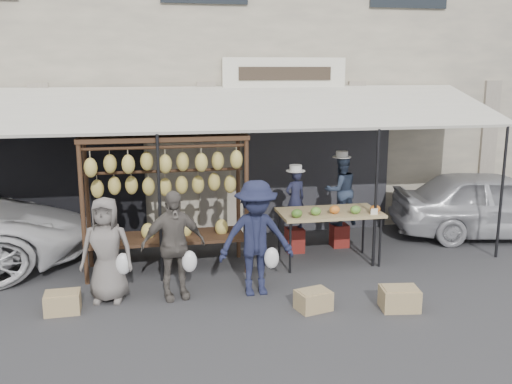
# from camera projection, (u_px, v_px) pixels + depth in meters

# --- Properties ---
(ground_plane) EXTENTS (90.00, 90.00, 0.00)m
(ground_plane) POSITION_uv_depth(u_px,v_px,m) (238.00, 305.00, 8.00)
(ground_plane) COLOR #2D2D30
(shophouse) EXTENTS (24.00, 6.15, 7.30)m
(shophouse) POSITION_uv_depth(u_px,v_px,m) (191.00, 51.00, 13.45)
(shophouse) COLOR #BFB298
(shophouse) RESTS_ON ground_plane
(awning) EXTENTS (10.00, 2.35, 2.92)m
(awning) POSITION_uv_depth(u_px,v_px,m) (215.00, 109.00, 9.64)
(awning) COLOR beige
(awning) RESTS_ON ground_plane
(banana_rack) EXTENTS (2.60, 0.90, 2.24)m
(banana_rack) POSITION_uv_depth(u_px,v_px,m) (165.00, 177.00, 9.02)
(banana_rack) COLOR #332213
(banana_rack) RESTS_ON ground_plane
(produce_table) EXTENTS (1.70, 0.90, 1.04)m
(produce_table) POSITION_uv_depth(u_px,v_px,m) (330.00, 214.00, 9.53)
(produce_table) COLOR tan
(produce_table) RESTS_ON ground_plane
(vendor_left) EXTENTS (0.45, 0.36, 1.08)m
(vendor_left) POSITION_uv_depth(u_px,v_px,m) (295.00, 199.00, 10.11)
(vendor_left) COLOR #1C1F37
(vendor_left) RESTS_ON stool_left
(vendor_right) EXTENTS (0.69, 0.57, 1.29)m
(vendor_right) POSITION_uv_depth(u_px,v_px,m) (341.00, 190.00, 10.41)
(vendor_right) COLOR #273349
(vendor_right) RESTS_ON stool_right
(customer_left) EXTENTS (0.81, 0.60, 1.51)m
(customer_left) POSITION_uv_depth(u_px,v_px,m) (107.00, 250.00, 8.00)
(customer_left) COLOR slate
(customer_left) RESTS_ON ground_plane
(customer_mid) EXTENTS (0.99, 0.56, 1.58)m
(customer_mid) POSITION_uv_depth(u_px,v_px,m) (173.00, 245.00, 8.09)
(customer_mid) COLOR #59534D
(customer_mid) RESTS_ON ground_plane
(customer_right) EXTENTS (1.11, 0.65, 1.70)m
(customer_right) POSITION_uv_depth(u_px,v_px,m) (256.00, 238.00, 8.22)
(customer_right) COLOR #1A1E38
(customer_right) RESTS_ON ground_plane
(stool_left) EXTENTS (0.37, 0.37, 0.44)m
(stool_left) POSITION_uv_depth(u_px,v_px,m) (295.00, 240.00, 10.28)
(stool_left) COLOR maroon
(stool_left) RESTS_ON ground_plane
(stool_right) EXTENTS (0.35, 0.35, 0.42)m
(stool_right) POSITION_uv_depth(u_px,v_px,m) (339.00, 235.00, 10.59)
(stool_right) COLOR maroon
(stool_right) RESTS_ON ground_plane
(crate_near_a) EXTENTS (0.52, 0.44, 0.27)m
(crate_near_a) POSITION_uv_depth(u_px,v_px,m) (313.00, 300.00, 7.82)
(crate_near_a) COLOR tan
(crate_near_a) RESTS_ON ground_plane
(crate_near_b) EXTENTS (0.56, 0.45, 0.30)m
(crate_near_b) POSITION_uv_depth(u_px,v_px,m) (399.00, 299.00, 7.83)
(crate_near_b) COLOR tan
(crate_near_b) RESTS_ON ground_plane
(crate_far) EXTENTS (0.47, 0.37, 0.28)m
(crate_far) POSITION_uv_depth(u_px,v_px,m) (63.00, 302.00, 7.73)
(crate_far) COLOR tan
(crate_far) RESTS_ON ground_plane
(sedan) EXTENTS (4.10, 2.26, 1.32)m
(sedan) POSITION_uv_depth(u_px,v_px,m) (494.00, 204.00, 11.12)
(sedan) COLOR #ADADB2
(sedan) RESTS_ON ground_plane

